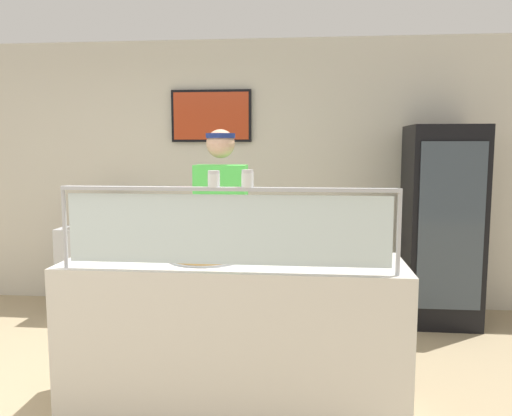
# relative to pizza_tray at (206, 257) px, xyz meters

# --- Properties ---
(ground_plane) EXTENTS (12.00, 12.00, 0.00)m
(ground_plane) POSITION_rel_pizza_tray_xyz_m (0.17, 0.66, -0.97)
(ground_plane) COLOR tan
(ground_plane) RESTS_ON ground
(shop_rear_unit) EXTENTS (6.44, 0.13, 2.70)m
(shop_rear_unit) POSITION_rel_pizza_tray_xyz_m (0.17, 2.24, 0.39)
(shop_rear_unit) COLOR beige
(shop_rear_unit) RESTS_ON ground
(serving_counter) EXTENTS (2.04, 0.67, 0.95)m
(serving_counter) POSITION_rel_pizza_tray_xyz_m (0.17, -0.01, -0.49)
(serving_counter) COLOR silver
(serving_counter) RESTS_ON ground
(sneeze_guard) EXTENTS (1.87, 0.06, 0.47)m
(sneeze_guard) POSITION_rel_pizza_tray_xyz_m (0.17, -0.28, 0.28)
(sneeze_guard) COLOR #B2B5BC
(sneeze_guard) RESTS_ON serving_counter
(pizza_tray) EXTENTS (0.45, 0.45, 0.04)m
(pizza_tray) POSITION_rel_pizza_tray_xyz_m (0.00, 0.00, 0.00)
(pizza_tray) COLOR #9EA0A8
(pizza_tray) RESTS_ON serving_counter
(pizza_server) EXTENTS (0.13, 0.29, 0.01)m
(pizza_server) POSITION_rel_pizza_tray_xyz_m (0.03, -0.02, 0.02)
(pizza_server) COLOR #ADAFB7
(pizza_server) RESTS_ON pizza_tray
(parmesan_shaker) EXTENTS (0.07, 0.07, 0.09)m
(parmesan_shaker) POSITION_rel_pizza_tray_xyz_m (0.11, -0.28, 0.49)
(parmesan_shaker) COLOR white
(parmesan_shaker) RESTS_ON sneeze_guard
(pepper_flake_shaker) EXTENTS (0.07, 0.07, 0.09)m
(pepper_flake_shaker) POSITION_rel_pizza_tray_xyz_m (0.29, -0.28, 0.49)
(pepper_flake_shaker) COLOR white
(pepper_flake_shaker) RESTS_ON sneeze_guard
(worker_figure) EXTENTS (0.41, 0.50, 1.76)m
(worker_figure) POSITION_rel_pizza_tray_xyz_m (-0.02, 0.71, 0.04)
(worker_figure) COLOR #23232D
(worker_figure) RESTS_ON ground
(drink_fridge) EXTENTS (0.65, 0.64, 1.82)m
(drink_fridge) POSITION_rel_pizza_tray_xyz_m (1.84, 1.80, -0.05)
(drink_fridge) COLOR black
(drink_fridge) RESTS_ON ground
(prep_shelf) EXTENTS (0.70, 0.55, 0.86)m
(prep_shelf) POSITION_rel_pizza_tray_xyz_m (-1.40, 1.75, -0.54)
(prep_shelf) COLOR #B7BABF
(prep_shelf) RESTS_ON ground
(pizza_box_stack) EXTENTS (0.44, 0.43, 0.22)m
(pizza_box_stack) POSITION_rel_pizza_tray_xyz_m (-1.40, 1.75, 0.01)
(pizza_box_stack) COLOR tan
(pizza_box_stack) RESTS_ON prep_shelf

